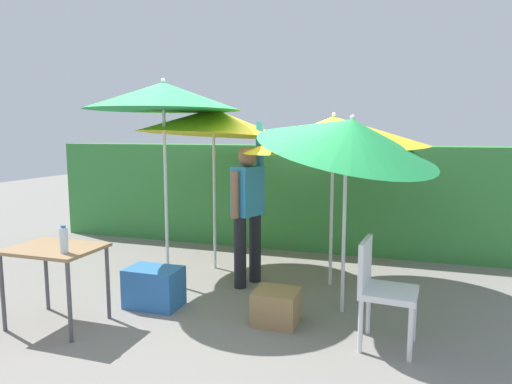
{
  "coord_description": "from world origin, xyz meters",
  "views": [
    {
      "loc": [
        1.54,
        -4.45,
        1.76
      ],
      "look_at": [
        0.0,
        0.3,
        1.1
      ],
      "focal_mm": 31.67,
      "sensor_mm": 36.0,
      "label": 1
    }
  ],
  "objects_px": {
    "umbrella_yellow": "(163,97)",
    "umbrella_navy": "(349,135)",
    "umbrella_rainbow": "(333,133)",
    "folding_table": "(55,257)",
    "cooler_box": "(154,287)",
    "umbrella_orange": "(213,122)",
    "chair_plastic": "(380,286)",
    "person_vendor": "(248,205)",
    "crate_cardboard": "(276,307)",
    "bottle_water": "(64,240)"
  },
  "relations": [
    {
      "from": "person_vendor",
      "to": "umbrella_yellow",
      "type": "bearing_deg",
      "value": -163.51
    },
    {
      "from": "umbrella_orange",
      "to": "crate_cardboard",
      "type": "xyz_separation_m",
      "value": [
        1.23,
        -1.42,
        -1.73
      ]
    },
    {
      "from": "umbrella_rainbow",
      "to": "person_vendor",
      "type": "relative_size",
      "value": 1.11
    },
    {
      "from": "person_vendor",
      "to": "folding_table",
      "type": "xyz_separation_m",
      "value": [
        -1.3,
        -1.59,
        -0.29
      ]
    },
    {
      "from": "umbrella_orange",
      "to": "umbrella_navy",
      "type": "bearing_deg",
      "value": -27.24
    },
    {
      "from": "cooler_box",
      "to": "folding_table",
      "type": "xyz_separation_m",
      "value": [
        -0.61,
        -0.66,
        0.44
      ]
    },
    {
      "from": "cooler_box",
      "to": "umbrella_navy",
      "type": "bearing_deg",
      "value": 14.54
    },
    {
      "from": "umbrella_navy",
      "to": "cooler_box",
      "type": "height_order",
      "value": "umbrella_navy"
    },
    {
      "from": "cooler_box",
      "to": "person_vendor",
      "type": "bearing_deg",
      "value": 53.51
    },
    {
      "from": "folding_table",
      "to": "chair_plastic",
      "type": "bearing_deg",
      "value": 9.83
    },
    {
      "from": "chair_plastic",
      "to": "crate_cardboard",
      "type": "xyz_separation_m",
      "value": [
        -0.93,
        0.16,
        -0.35
      ]
    },
    {
      "from": "chair_plastic",
      "to": "cooler_box",
      "type": "distance_m",
      "value": 2.25
    },
    {
      "from": "umbrella_rainbow",
      "to": "umbrella_orange",
      "type": "xyz_separation_m",
      "value": [
        -1.54,
        0.2,
        0.13
      ]
    },
    {
      "from": "umbrella_rainbow",
      "to": "cooler_box",
      "type": "height_order",
      "value": "umbrella_rainbow"
    },
    {
      "from": "umbrella_yellow",
      "to": "crate_cardboard",
      "type": "relative_size",
      "value": 5.83
    },
    {
      "from": "person_vendor",
      "to": "crate_cardboard",
      "type": "xyz_separation_m",
      "value": [
        0.6,
        -0.94,
        -0.78
      ]
    },
    {
      "from": "umbrella_navy",
      "to": "crate_cardboard",
      "type": "bearing_deg",
      "value": -139.5
    },
    {
      "from": "bottle_water",
      "to": "umbrella_yellow",
      "type": "bearing_deg",
      "value": 83.25
    },
    {
      "from": "umbrella_rainbow",
      "to": "umbrella_navy",
      "type": "distance_m",
      "value": 0.78
    },
    {
      "from": "umbrella_navy",
      "to": "chair_plastic",
      "type": "distance_m",
      "value": 1.43
    },
    {
      "from": "umbrella_rainbow",
      "to": "folding_table",
      "type": "relative_size",
      "value": 2.61
    },
    {
      "from": "folding_table",
      "to": "bottle_water",
      "type": "distance_m",
      "value": 0.34
    },
    {
      "from": "umbrella_orange",
      "to": "folding_table",
      "type": "height_order",
      "value": "umbrella_orange"
    },
    {
      "from": "chair_plastic",
      "to": "bottle_water",
      "type": "relative_size",
      "value": 3.71
    },
    {
      "from": "umbrella_orange",
      "to": "bottle_water",
      "type": "bearing_deg",
      "value": -101.38
    },
    {
      "from": "umbrella_navy",
      "to": "person_vendor",
      "type": "bearing_deg",
      "value": 159.19
    },
    {
      "from": "cooler_box",
      "to": "folding_table",
      "type": "distance_m",
      "value": 1.0
    },
    {
      "from": "chair_plastic",
      "to": "bottle_water",
      "type": "distance_m",
      "value": 2.7
    },
    {
      "from": "umbrella_rainbow",
      "to": "bottle_water",
      "type": "relative_size",
      "value": 8.69
    },
    {
      "from": "umbrella_yellow",
      "to": "bottle_water",
      "type": "xyz_separation_m",
      "value": [
        -0.17,
        -1.46,
        -1.31
      ]
    },
    {
      "from": "crate_cardboard",
      "to": "bottle_water",
      "type": "distance_m",
      "value": 1.98
    },
    {
      "from": "umbrella_orange",
      "to": "umbrella_yellow",
      "type": "bearing_deg",
      "value": -109.98
    },
    {
      "from": "umbrella_rainbow",
      "to": "folding_table",
      "type": "distance_m",
      "value": 3.11
    },
    {
      "from": "chair_plastic",
      "to": "person_vendor",
      "type": "bearing_deg",
      "value": 144.32
    },
    {
      "from": "umbrella_yellow",
      "to": "crate_cardboard",
      "type": "height_order",
      "value": "umbrella_yellow"
    },
    {
      "from": "chair_plastic",
      "to": "cooler_box",
      "type": "height_order",
      "value": "chair_plastic"
    },
    {
      "from": "umbrella_rainbow",
      "to": "umbrella_orange",
      "type": "relative_size",
      "value": 0.97
    },
    {
      "from": "umbrella_yellow",
      "to": "umbrella_navy",
      "type": "distance_m",
      "value": 2.12
    },
    {
      "from": "umbrella_rainbow",
      "to": "folding_table",
      "type": "xyz_separation_m",
      "value": [
        -2.22,
        -1.87,
        -1.11
      ]
    },
    {
      "from": "umbrella_yellow",
      "to": "umbrella_rainbow",
      "type": "bearing_deg",
      "value": 16.85
    },
    {
      "from": "cooler_box",
      "to": "bottle_water",
      "type": "height_order",
      "value": "bottle_water"
    },
    {
      "from": "umbrella_rainbow",
      "to": "umbrella_yellow",
      "type": "height_order",
      "value": "umbrella_yellow"
    },
    {
      "from": "umbrella_rainbow",
      "to": "crate_cardboard",
      "type": "bearing_deg",
      "value": -104.44
    },
    {
      "from": "person_vendor",
      "to": "crate_cardboard",
      "type": "bearing_deg",
      "value": -57.19
    },
    {
      "from": "umbrella_navy",
      "to": "cooler_box",
      "type": "distance_m",
      "value": 2.46
    },
    {
      "from": "umbrella_rainbow",
      "to": "umbrella_yellow",
      "type": "distance_m",
      "value": 1.94
    },
    {
      "from": "umbrella_yellow",
      "to": "umbrella_orange",
      "type": "bearing_deg",
      "value": 70.02
    },
    {
      "from": "umbrella_orange",
      "to": "crate_cardboard",
      "type": "distance_m",
      "value": 2.55
    },
    {
      "from": "umbrella_navy",
      "to": "folding_table",
      "type": "distance_m",
      "value": 2.94
    },
    {
      "from": "person_vendor",
      "to": "folding_table",
      "type": "bearing_deg",
      "value": -129.29
    }
  ]
}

